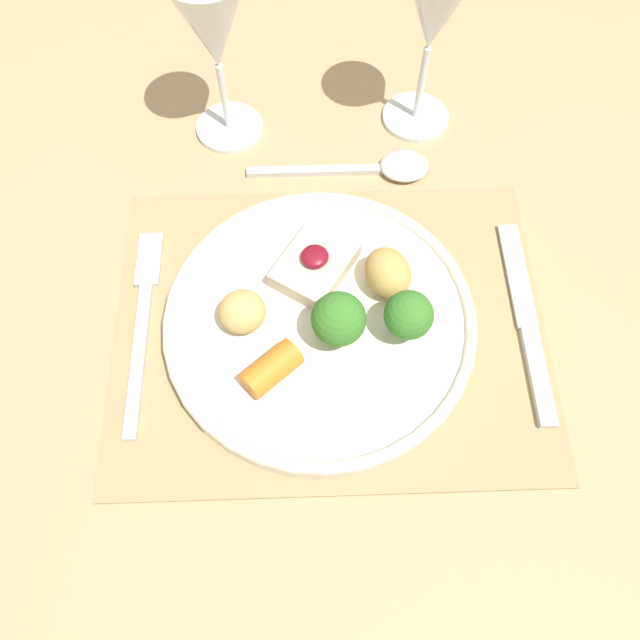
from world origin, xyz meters
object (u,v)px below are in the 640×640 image
object	(u,v)px
fork	(144,313)
wine_glass_far	(213,31)
spoon	(385,167)
wine_glass_near	(434,13)
knife	(529,332)
dinner_plate	(323,320)

from	to	relation	value
fork	wine_glass_far	size ratio (longest dim) A/B	1.16
spoon	wine_glass_near	distance (m)	0.16
knife	dinner_plate	bearing A→B (deg)	175.96
wine_glass_near	knife	bearing A→B (deg)	-74.34
knife	wine_glass_far	bearing A→B (deg)	136.64
wine_glass_near	dinner_plate	bearing A→B (deg)	-113.33
dinner_plate	knife	distance (m)	0.20
knife	wine_glass_near	size ratio (longest dim) A/B	1.11
fork	wine_glass_far	bearing A→B (deg)	75.59
wine_glass_far	wine_glass_near	bearing A→B (deg)	2.52
dinner_plate	fork	xyz separation A→B (m)	(-0.17, 0.02, -0.01)
spoon	fork	bearing A→B (deg)	-149.24
knife	spoon	world-z (taller)	spoon
fork	wine_glass_far	world-z (taller)	wine_glass_far
spoon	wine_glass_far	bearing A→B (deg)	154.45
dinner_plate	fork	size ratio (longest dim) A/B	1.36
spoon	wine_glass_far	xyz separation A→B (m)	(-0.18, 0.07, 0.13)
fork	spoon	xyz separation A→B (m)	(0.25, 0.18, 0.00)
knife	spoon	bearing A→B (deg)	119.96
dinner_plate	knife	world-z (taller)	dinner_plate
spoon	wine_glass_far	size ratio (longest dim) A/B	1.07
wine_glass_near	wine_glass_far	world-z (taller)	wine_glass_near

